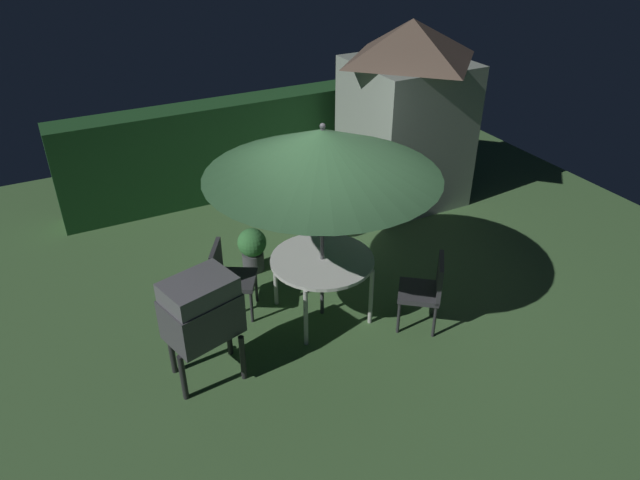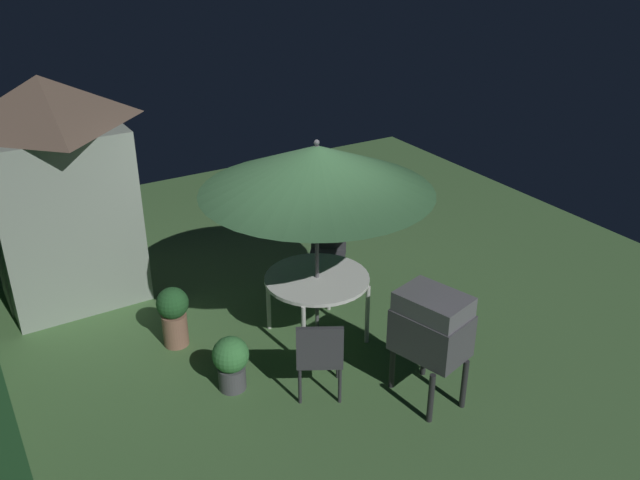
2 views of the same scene
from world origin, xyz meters
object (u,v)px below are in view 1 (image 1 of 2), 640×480
potted_plant_by_shed (317,218)px  chair_far_side (427,288)px  patio_table (322,263)px  patio_umbrella (322,153)px  potted_plant_by_grill (252,248)px  garden_shed (406,112)px  bbq_grill (201,310)px  chair_near_shed (228,275)px

potted_plant_by_shed → chair_far_side: bearing=-82.8°
patio_table → patio_umbrella: bearing=90.0°
potted_plant_by_shed → potted_plant_by_grill: bearing=-168.1°
patio_umbrella → patio_table: bearing=-90.0°
garden_shed → patio_umbrella: (-2.58, -2.19, 0.64)m
bbq_grill → potted_plant_by_grill: bbq_grill is taller
bbq_grill → chair_far_side: size_ratio=1.33×
patio_table → potted_plant_by_shed: (0.68, 1.48, -0.31)m
patio_table → bbq_grill: bbq_grill is taller
garden_shed → chair_far_side: 3.46m
patio_table → chair_near_shed: 1.11m
patio_umbrella → potted_plant_by_shed: (0.68, 1.48, -1.66)m
bbq_grill → chair_far_side: bearing=-7.9°
bbq_grill → chair_far_side: 2.53m
bbq_grill → chair_near_shed: bearing=58.1°
potted_plant_by_grill → patio_table: bearing=-73.0°
chair_near_shed → patio_table: bearing=-29.5°
bbq_grill → patio_table: bearing=14.1°
garden_shed → chair_far_side: bearing=-119.1°
chair_far_side → chair_near_shed: bearing=146.4°
garden_shed → potted_plant_by_shed: 2.28m
garden_shed → patio_table: size_ratio=2.36×
potted_plant_by_shed → patio_umbrella: bearing=-114.6°
patio_table → chair_near_shed: bearing=150.5°
garden_shed → patio_table: (-2.58, -2.19, -0.72)m
garden_shed → potted_plant_by_grill: size_ratio=4.63×
chair_near_shed → potted_plant_by_shed: size_ratio=1.24×
patio_umbrella → potted_plant_by_shed: patio_umbrella is taller
garden_shed → potted_plant_by_grill: 3.30m
patio_umbrella → chair_far_side: bearing=-37.3°
patio_umbrella → chair_far_side: patio_umbrella is taller
patio_umbrella → bbq_grill: 2.00m
potted_plant_by_shed → potted_plant_by_grill: size_ratio=1.20×
patio_umbrella → potted_plant_by_shed: bearing=65.4°
chair_near_shed → chair_far_side: 2.29m
chair_near_shed → garden_shed: bearing=25.0°
patio_umbrella → bbq_grill: size_ratio=2.09×
garden_shed → bbq_grill: garden_shed is taller
garden_shed → patio_umbrella: 3.44m
patio_umbrella → bbq_grill: (-1.53, -0.38, -1.22)m
chair_far_side → garden_shed: bearing=60.9°
garden_shed → potted_plant_by_shed: bearing=-159.6°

